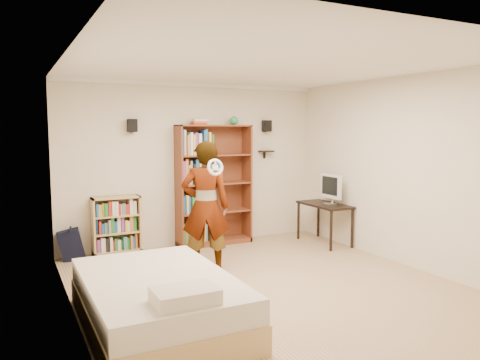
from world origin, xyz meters
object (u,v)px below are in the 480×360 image
at_px(computer_desk, 324,224).
at_px(low_bookshelf, 117,226).
at_px(tall_bookshelf, 214,185).
at_px(person, 206,207).
at_px(daybed, 158,294).

bearing_deg(computer_desk, low_bookshelf, 165.55).
bearing_deg(computer_desk, tall_bookshelf, 154.52).
relative_size(low_bookshelf, person, 0.51).
bearing_deg(computer_desk, daybed, -150.48).
bearing_deg(computer_desk, person, -167.03).
bearing_deg(tall_bookshelf, daybed, -123.11).
bearing_deg(person, tall_bookshelf, -95.89).
distance_m(low_bookshelf, person, 1.74).
xyz_separation_m(low_bookshelf, computer_desk, (3.32, -0.86, -0.11)).
distance_m(low_bookshelf, daybed, 2.86).
distance_m(tall_bookshelf, low_bookshelf, 1.72).
bearing_deg(daybed, person, 52.33).
bearing_deg(person, computer_desk, -145.20).
bearing_deg(daybed, computer_desk, 29.52).
xyz_separation_m(tall_bookshelf, person, (-0.72, -1.36, -0.11)).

